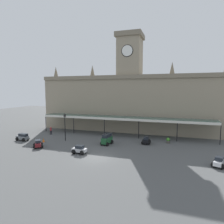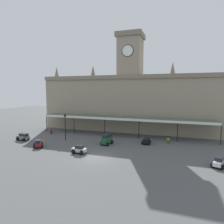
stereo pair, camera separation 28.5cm
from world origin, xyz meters
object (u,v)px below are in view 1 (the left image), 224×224
(car_maroon_sedan, at_px, (38,144))
(car_white_sedan, at_px, (219,162))
(car_black_sedan, at_px, (146,141))
(car_green_van, at_px, (107,140))
(car_grey_estate, at_px, (23,137))
(traffic_cone, at_px, (44,140))
(car_silver_sedan, at_px, (79,150))
(planter_by_canopy, at_px, (168,140))
(victorian_lamppost, at_px, (65,124))
(pedestrian_near_entrance, at_px, (51,130))

(car_maroon_sedan, xyz_separation_m, car_white_sedan, (25.58, 0.12, 0.00))
(car_black_sedan, xyz_separation_m, car_white_sedan, (9.71, -7.42, 0.00))
(car_green_van, height_order, car_grey_estate, car_green_van)
(car_white_sedan, xyz_separation_m, car_grey_estate, (-31.08, 2.62, 0.06))
(car_maroon_sedan, relative_size, car_white_sedan, 1.01)
(car_white_sedan, height_order, traffic_cone, car_white_sedan)
(car_silver_sedan, xyz_separation_m, car_maroon_sedan, (-7.63, 0.69, 0.00))
(car_silver_sedan, height_order, planter_by_canopy, car_silver_sedan)
(car_green_van, relative_size, victorian_lamppost, 0.51)
(car_silver_sedan, relative_size, victorian_lamppost, 0.43)
(car_green_van, distance_m, car_maroon_sedan, 10.97)
(pedestrian_near_entrance, xyz_separation_m, planter_by_canopy, (22.98, 0.53, -0.42))
(planter_by_canopy, bearing_deg, pedestrian_near_entrance, -178.69)
(car_maroon_sedan, bearing_deg, car_green_van, 27.49)
(victorian_lamppost, height_order, traffic_cone, victorian_lamppost)
(car_white_sedan, height_order, pedestrian_near_entrance, pedestrian_near_entrance)
(victorian_lamppost, relative_size, traffic_cone, 6.84)
(car_green_van, bearing_deg, car_grey_estate, -171.34)
(car_black_sedan, xyz_separation_m, victorian_lamppost, (-14.04, -2.49, 2.54))
(car_white_sedan, distance_m, planter_by_canopy, 10.85)
(pedestrian_near_entrance, distance_m, traffic_cone, 5.96)
(car_black_sedan, distance_m, traffic_cone, 17.73)
(car_black_sedan, height_order, pedestrian_near_entrance, pedestrian_near_entrance)
(victorian_lamppost, bearing_deg, car_white_sedan, -11.71)
(car_black_sedan, height_order, planter_by_canopy, car_black_sedan)
(car_black_sedan, relative_size, planter_by_canopy, 2.17)
(car_silver_sedan, bearing_deg, car_black_sedan, 44.96)
(traffic_cone, bearing_deg, car_green_van, 10.41)
(car_maroon_sedan, bearing_deg, car_white_sedan, 0.27)
(car_white_sedan, bearing_deg, victorian_lamppost, 168.29)
(car_maroon_sedan, height_order, pedestrian_near_entrance, pedestrian_near_entrance)
(car_silver_sedan, bearing_deg, car_grey_estate, 165.37)
(car_silver_sedan, distance_m, traffic_cone, 9.66)
(car_green_van, distance_m, car_grey_estate, 15.40)
(car_maroon_sedan, height_order, car_white_sedan, same)
(car_maroon_sedan, relative_size, planter_by_canopy, 2.34)
(car_maroon_sedan, distance_m, planter_by_canopy, 21.36)
(car_maroon_sedan, bearing_deg, car_silver_sedan, -5.16)
(car_white_sedan, bearing_deg, car_grey_estate, 175.18)
(car_maroon_sedan, xyz_separation_m, victorian_lamppost, (1.83, 5.04, 2.54))
(car_green_van, xyz_separation_m, car_maroon_sedan, (-9.72, -5.06, -0.30))
(car_green_van, relative_size, traffic_cone, 3.52)
(car_black_sedan, distance_m, car_silver_sedan, 11.64)
(car_silver_sedan, height_order, car_white_sedan, same)
(car_white_sedan, height_order, planter_by_canopy, car_white_sedan)
(car_green_van, distance_m, car_white_sedan, 16.61)
(car_green_van, bearing_deg, car_silver_sedan, -109.97)
(car_silver_sedan, relative_size, planter_by_canopy, 2.18)
(car_grey_estate, bearing_deg, planter_by_canopy, 14.16)
(traffic_cone, relative_size, planter_by_canopy, 0.74)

